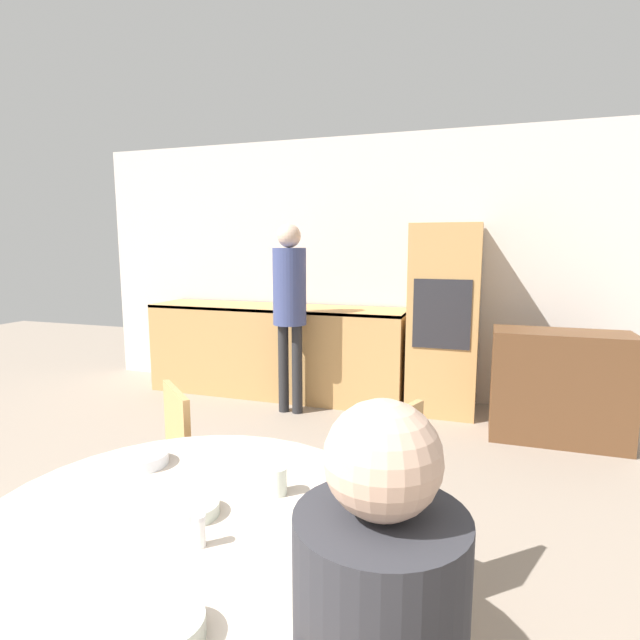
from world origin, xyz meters
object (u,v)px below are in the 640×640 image
Objects in this scene: oven_unit at (444,319)px; chair_far_left at (158,473)px; bowl_near at (193,509)px; bowl_far at (165,629)px; cup at (277,481)px; sideboard at (559,387)px; dining_table at (190,582)px; person_standing at (290,296)px; chair_far_right at (376,493)px; bowl_centre at (143,459)px.

oven_unit is 3.03m from chair_far_left.
bowl_near is 0.47m from bowl_far.
bowl_far is (0.02, -0.62, -0.02)m from cup.
sideboard is 3.32m from dining_table.
oven_unit reaches higher than person_standing.
chair_far_right is (-0.98, -2.23, 0.06)m from sideboard.
bowl_far is at bearing -10.70° from chair_far_left.
dining_table is 0.71× the size of person_standing.
sideboard is at bearing 67.28° from cup.
chair_far_left is 10.03× the size of cup.
chair_far_left is at bearing 132.38° from dining_table.
person_standing is 3.58m from bowl_far.
bowl_near is (-0.43, -3.46, -0.09)m from oven_unit.
sideboard is at bearing 65.30° from dining_table.
bowl_centre is at bearing 144.58° from dining_table.
bowl_near is 0.97× the size of bowl_far.
person_standing reaches higher than chair_far_right.
chair_far_right is 0.69m from cup.
bowl_far is at bearing -87.85° from cup.
cup is 0.55× the size of bowl_far.
person_standing is 11.09× the size of bowl_near.
dining_table is at bearing -73.75° from person_standing.
person_standing is at bearing 138.57° from chair_far_left.
person_standing reaches higher than bowl_far.
sideboard is 2.44m from chair_far_right.
oven_unit reaches higher than sideboard.
bowl_centre is (-1.72, -2.77, 0.34)m from sideboard.
oven_unit reaches higher than bowl_near.
chair_far_left is at bearing 127.46° from bowl_far.
oven_unit reaches higher than chair_far_right.
oven_unit is 3.90m from bowl_far.
chair_far_left is (-0.59, 0.65, -0.04)m from dining_table.
dining_table is at bearing -114.70° from sideboard.
sideboard is 1.15× the size of chair_far_right.
sideboard is 6.55× the size of bowl_near.
cup is (1.07, -2.78, -0.28)m from person_standing.
sideboard is 5.82× the size of bowl_centre.
chair_far_right reaches higher than dining_table.
person_standing is (-1.27, 2.19, 0.58)m from chair_far_right.
bowl_centre is at bearing -121.81° from sideboard.
sideboard is at bearing 177.57° from chair_far_right.
chair_far_right is at bearing 62.83° from dining_table.
chair_far_left is at bearing -61.01° from chair_far_right.
chair_far_left is at bearing 133.43° from bowl_near.
bowl_near is (-0.38, -0.78, 0.28)m from chair_far_right.
dining_table is 13.99× the size of cup.
cup is (0.80, -0.45, 0.30)m from chair_far_left.
chair_far_left reaches higher than bowl_far.
sideboard is 2.34m from person_standing.
sideboard is 0.83× the size of dining_table.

